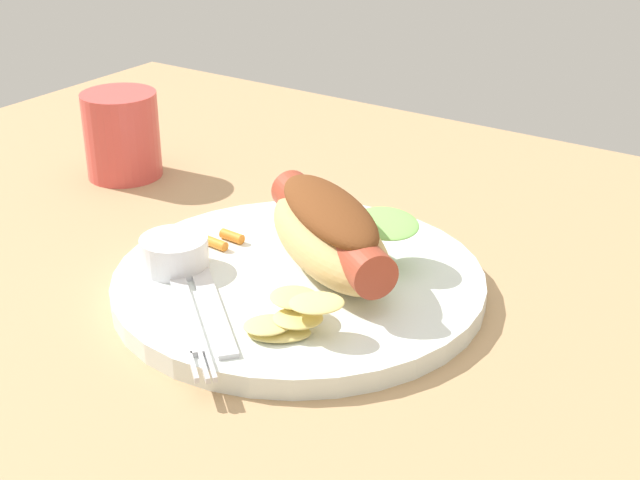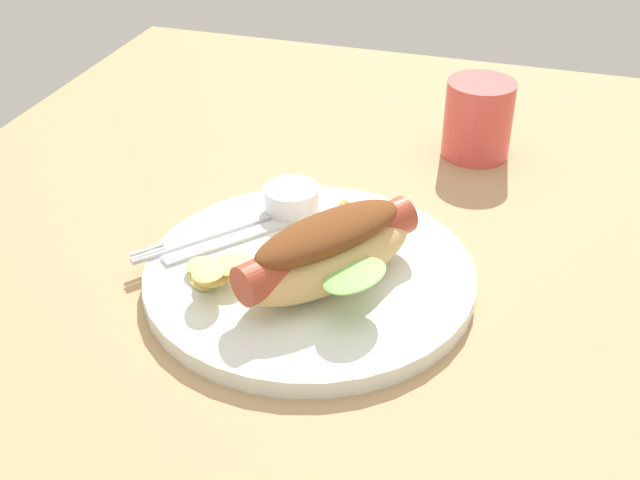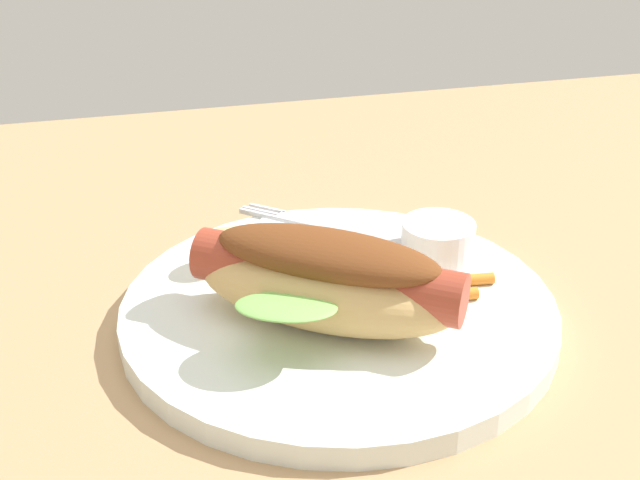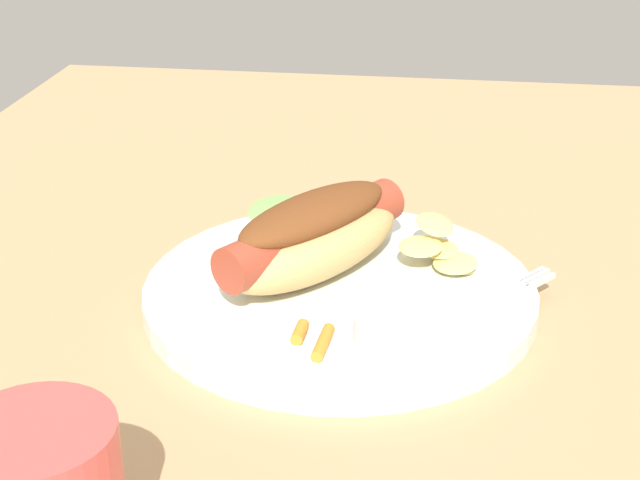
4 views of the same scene
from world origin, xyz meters
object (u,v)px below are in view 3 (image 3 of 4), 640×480
object	(u,v)px
plate	(339,313)
carrot_garnish	(467,288)
sauce_ramekin	(438,239)
knife	(336,241)
chips_pile	(254,244)
fork	(331,228)
hot_dog	(326,279)

from	to	relation	value
plate	carrot_garnish	bearing A→B (deg)	174.30
sauce_ramekin	knife	distance (cm)	7.57
plate	chips_pile	world-z (taller)	chips_pile
sauce_ramekin	fork	world-z (taller)	sauce_ramekin
chips_pile	carrot_garnish	size ratio (longest dim) A/B	1.77
plate	sauce_ramekin	bearing A→B (deg)	-151.49
hot_dog	fork	bearing A→B (deg)	-71.68
sauce_ramekin	carrot_garnish	xyz separation A→B (cm)	(-0.03, 5.50, -0.87)
knife	carrot_garnish	world-z (taller)	carrot_garnish
hot_dog	chips_pile	xyz separation A→B (cm)	(2.94, -9.24, -1.90)
knife	chips_pile	distance (cm)	6.42
knife	carrot_garnish	bearing A→B (deg)	167.20
carrot_garnish	plate	bearing A→B (deg)	-5.70
plate	chips_pile	xyz separation A→B (cm)	(4.36, -7.18, 2.02)
fork	chips_pile	world-z (taller)	chips_pile
hot_dog	sauce_ramekin	xyz separation A→B (cm)	(-9.97, -6.70, -1.85)
knife	hot_dog	bearing A→B (deg)	112.43
chips_pile	knife	bearing A→B (deg)	-171.62
fork	chips_pile	xyz separation A→B (cm)	(6.46, 3.12, 1.02)
plate	chips_pile	bearing A→B (deg)	-58.76
carrot_garnish	sauce_ramekin	bearing A→B (deg)	-89.69
hot_dog	chips_pile	distance (cm)	9.89
plate	fork	distance (cm)	10.56
plate	fork	size ratio (longest dim) A/B	2.37
hot_dog	knife	bearing A→B (deg)	-73.91
fork	chips_pile	size ratio (longest dim) A/B	1.69
knife	plate	bearing A→B (deg)	117.30
hot_dog	fork	size ratio (longest dim) A/B	1.47
fork	knife	distance (cm)	2.20
knife	carrot_garnish	size ratio (longest dim) A/B	3.28
sauce_ramekin	fork	bearing A→B (deg)	-41.29
hot_dog	fork	xyz separation A→B (cm)	(-3.52, -12.36, -2.93)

